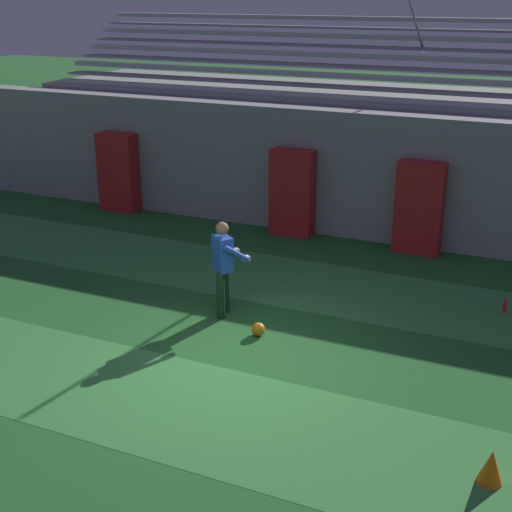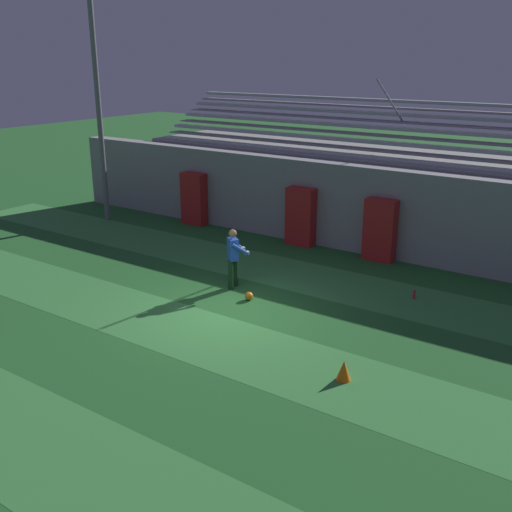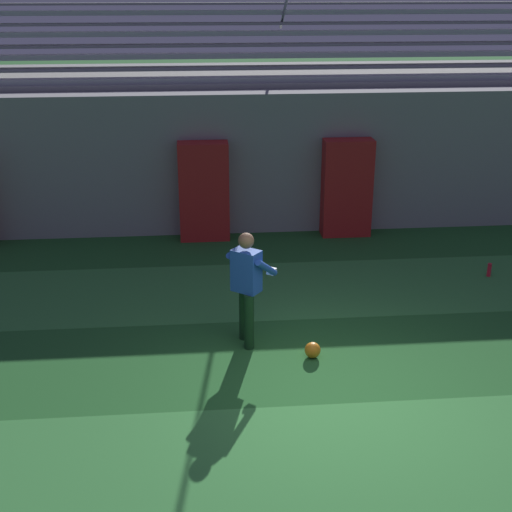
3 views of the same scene
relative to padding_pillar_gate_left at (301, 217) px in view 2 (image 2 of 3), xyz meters
The scene contains 14 objects.
ground_plane 6.19m from the padding_pillar_gate_left, 76.58° to the right, with size 80.00×80.00×0.00m, color #236028.
turf_stripe_near 12.07m from the padding_pillar_gate_left, 83.22° to the right, with size 28.00×2.33×0.01m, color #38843D.
turf_stripe_mid 7.49m from the padding_pillar_gate_left, 78.97° to the right, with size 28.00×2.33×0.01m, color #38843D.
turf_stripe_far 3.13m from the padding_pillar_gate_left, 61.56° to the right, with size 28.00×2.33×0.01m, color #38843D.
back_wall 1.58m from the padding_pillar_gate_left, 21.18° to the left, with size 24.00×0.60×2.80m, color gray.
padding_pillar_gate_left is the anchor object (origin of this frame).
padding_pillar_gate_right 2.84m from the padding_pillar_gate_left, ahead, with size 0.97×0.44×1.95m, color #B21E1E.
padding_pillar_far_left 4.65m from the padding_pillar_gate_left, behind, with size 0.97×0.44×1.95m, color #B21E1E.
bleacher_stand 3.27m from the padding_pillar_gate_left, 63.86° to the left, with size 18.00×4.05×5.43m.
floodlight_pole 9.21m from the padding_pillar_gate_left, 169.98° to the right, with size 0.90×0.36×8.75m.
goalkeeper 4.47m from the padding_pillar_gate_left, 83.54° to the right, with size 0.74×0.73×1.67m.
soccer_ball 5.20m from the padding_pillar_gate_left, 74.57° to the right, with size 0.22×0.22×0.22m, color orange.
traffic_cone 8.96m from the padding_pillar_gate_left, 53.94° to the right, with size 0.30×0.30×0.42m, color orange.
water_bottle 5.52m from the padding_pillar_gate_left, 26.03° to the right, with size 0.07×0.07×0.24m, color red.
Camera 2 is at (8.33, -10.85, 6.11)m, focal length 42.00 mm.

